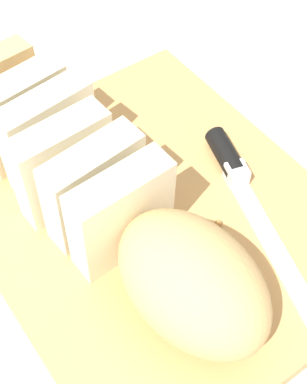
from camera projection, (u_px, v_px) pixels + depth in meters
ground_plane at (154, 224)px, 0.54m from camera, size 3.00×3.00×0.00m
cutting_board at (154, 218)px, 0.53m from camera, size 0.38×0.31×0.02m
bread_loaf at (111, 204)px, 0.47m from camera, size 0.36×0.12×0.10m
bread_knife at (239, 179)px, 0.54m from camera, size 0.23×0.09×0.02m
crumb_near_knife at (218, 224)px, 0.51m from camera, size 0.01×0.01×0.01m
crumb_near_loaf at (170, 187)px, 0.54m from camera, size 0.01×0.01×0.01m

